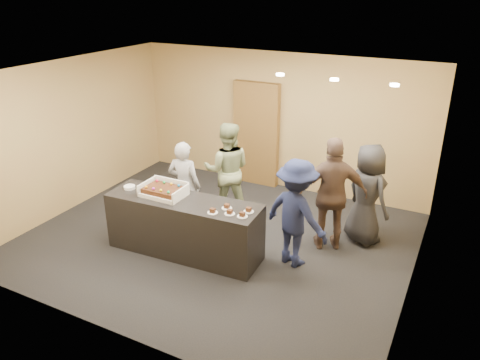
{
  "coord_description": "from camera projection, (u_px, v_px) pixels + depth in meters",
  "views": [
    {
      "loc": [
        3.37,
        -5.79,
        3.92
      ],
      "look_at": [
        0.41,
        0.0,
        1.13
      ],
      "focal_mm": 35.0,
      "sensor_mm": 36.0,
      "label": 1
    }
  ],
  "objects": [
    {
      "name": "slice_e",
      "position": [
        242.0,
        215.0,
        6.47
      ],
      "size": [
        0.15,
        0.15,
        0.07
      ],
      "color": "white",
      "rests_on": "serving_counter"
    },
    {
      "name": "person_sage_man",
      "position": [
        227.0,
        170.0,
        8.19
      ],
      "size": [
        1.03,
        0.94,
        1.71
      ],
      "primitive_type": "imported",
      "rotation": [
        0.0,
        0.0,
        3.58
      ],
      "color": "gray",
      "rests_on": "floor"
    },
    {
      "name": "serving_counter",
      "position": [
        184.0,
        226.0,
        7.15
      ],
      "size": [
        2.43,
        0.82,
        0.9
      ],
      "primitive_type": "cube",
      "rotation": [
        0.0,
        0.0,
        0.05
      ],
      "color": "black",
      "rests_on": "floor"
    },
    {
      "name": "plate_stack",
      "position": [
        130.0,
        187.0,
        7.35
      ],
      "size": [
        0.18,
        0.18,
        0.04
      ],
      "primitive_type": "cylinder",
      "color": "white",
      "rests_on": "serving_counter"
    },
    {
      "name": "storage_cabinet",
      "position": [
        256.0,
        134.0,
        9.44
      ],
      "size": [
        0.96,
        0.15,
        2.11
      ],
      "primitive_type": "cube",
      "color": "brown",
      "rests_on": "floor"
    },
    {
      "name": "person_navy_man",
      "position": [
        296.0,
        213.0,
        6.74
      ],
      "size": [
        1.2,
        0.92,
        1.64
      ],
      "primitive_type": "imported",
      "rotation": [
        0.0,
        0.0,
        2.81
      ],
      "color": "#161D42",
      "rests_on": "floor"
    },
    {
      "name": "person_brown_extra",
      "position": [
        332.0,
        195.0,
        7.12
      ],
      "size": [
        1.15,
        0.86,
        1.81
      ],
      "primitive_type": "imported",
      "rotation": [
        0.0,
        0.0,
        3.59
      ],
      "color": "brown",
      "rests_on": "floor"
    },
    {
      "name": "slice_c",
      "position": [
        230.0,
        212.0,
        6.54
      ],
      "size": [
        0.15,
        0.15,
        0.07
      ],
      "color": "white",
      "rests_on": "serving_counter"
    },
    {
      "name": "person_server_grey",
      "position": [
        184.0,
        186.0,
        7.77
      ],
      "size": [
        0.61,
        0.45,
        1.54
      ],
      "primitive_type": "imported",
      "rotation": [
        0.0,
        0.0,
        3.3
      ],
      "color": "#99999D",
      "rests_on": "floor"
    },
    {
      "name": "person_dark_suit",
      "position": [
        367.0,
        194.0,
        7.35
      ],
      "size": [
        0.96,
        0.89,
        1.64
      ],
      "primitive_type": "imported",
      "rotation": [
        0.0,
        0.0,
        2.53
      ],
      "color": "#222327",
      "rests_on": "floor"
    },
    {
      "name": "sheet_cake",
      "position": [
        163.0,
        190.0,
        7.08
      ],
      "size": [
        0.56,
        0.39,
        0.11
      ],
      "color": "#33170B",
      "rests_on": "cake_box"
    },
    {
      "name": "room",
      "position": [
        216.0,
        162.0,
        7.16
      ],
      "size": [
        6.04,
        6.0,
        2.7
      ],
      "color": "black",
      "rests_on": "ground"
    },
    {
      "name": "slice_d",
      "position": [
        249.0,
        210.0,
        6.6
      ],
      "size": [
        0.15,
        0.15,
        0.07
      ],
      "color": "white",
      "rests_on": "serving_counter"
    },
    {
      "name": "slice_b",
      "position": [
        227.0,
        207.0,
        6.7
      ],
      "size": [
        0.15,
        0.15,
        0.07
      ],
      "color": "white",
      "rests_on": "serving_counter"
    },
    {
      "name": "cake_box",
      "position": [
        164.0,
        192.0,
        7.12
      ],
      "size": [
        0.66,
        0.45,
        0.19
      ],
      "color": "white",
      "rests_on": "serving_counter"
    },
    {
      "name": "ceiling_spotlights",
      "position": [
        334.0,
        79.0,
        6.38
      ],
      "size": [
        1.72,
        0.12,
        0.03
      ],
      "color": "#FFEAC6",
      "rests_on": "ceiling"
    },
    {
      "name": "slice_a",
      "position": [
        213.0,
        211.0,
        6.58
      ],
      "size": [
        0.15,
        0.15,
        0.07
      ],
      "color": "white",
      "rests_on": "serving_counter"
    }
  ]
}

